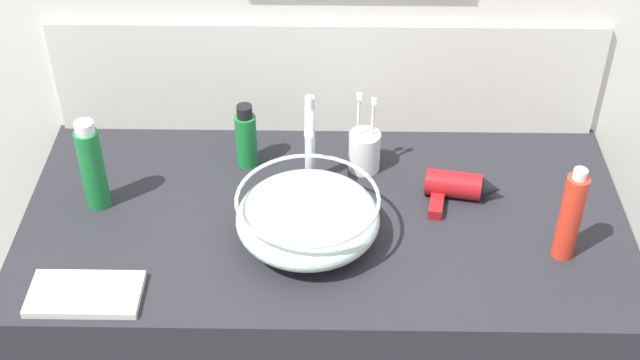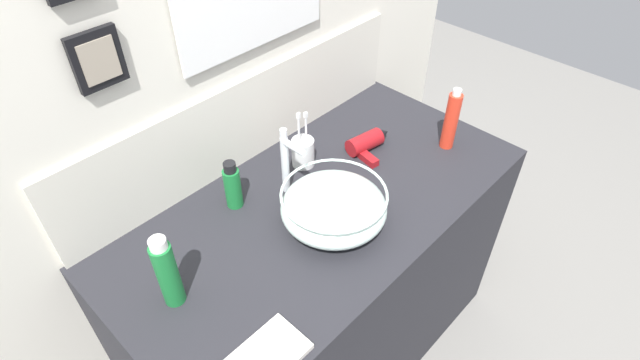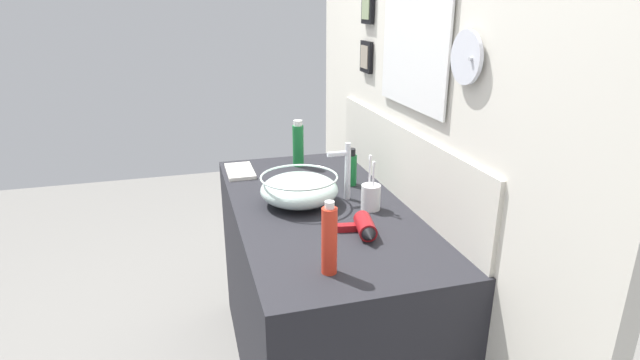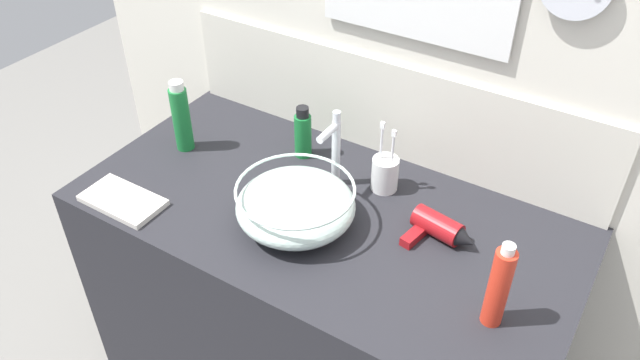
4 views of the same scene
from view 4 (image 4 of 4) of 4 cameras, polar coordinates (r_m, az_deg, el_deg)
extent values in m
cube|color=#232328|center=(1.94, 0.27, -12.16)|extent=(1.33, 0.67, 0.83)
cube|color=silver|center=(1.74, 6.83, 12.26)|extent=(2.14, 0.06, 2.32)
cube|color=beige|center=(1.79, 5.86, 6.54)|extent=(1.31, 0.02, 0.29)
ellipsoid|color=silver|center=(1.57, -2.24, -2.38)|extent=(0.30, 0.30, 0.12)
torus|color=silver|center=(1.54, -2.29, -0.85)|extent=(0.30, 0.30, 0.01)
torus|color=#B2B7BC|center=(1.61, -2.19, -3.84)|extent=(0.11, 0.11, 0.01)
cylinder|color=silver|center=(1.68, 1.47, 2.44)|extent=(0.02, 0.02, 0.20)
cylinder|color=silver|center=(1.60, 0.75, 4.36)|extent=(0.02, 0.08, 0.02)
cylinder|color=silver|center=(1.61, 1.53, 5.80)|extent=(0.02, 0.02, 0.03)
cylinder|color=maroon|center=(1.59, 10.69, -4.08)|extent=(0.13, 0.08, 0.06)
cone|color=black|center=(1.56, 13.21, -5.40)|extent=(0.05, 0.06, 0.05)
cube|color=maroon|center=(1.58, 8.67, -4.99)|extent=(0.05, 0.09, 0.02)
cylinder|color=white|center=(1.70, 5.95, 0.55)|extent=(0.07, 0.07, 0.10)
cylinder|color=white|center=(1.67, 6.56, 1.54)|extent=(0.01, 0.01, 0.17)
cube|color=white|center=(1.62, 6.80, 4.26)|extent=(0.01, 0.01, 0.02)
cylinder|color=white|center=(1.68, 5.54, 2.07)|extent=(0.01, 0.01, 0.19)
cube|color=white|center=(1.62, 5.76, 5.01)|extent=(0.01, 0.01, 0.02)
cylinder|color=red|center=(1.37, 15.99, -9.48)|extent=(0.05, 0.05, 0.20)
cylinder|color=silver|center=(1.29, 16.85, -6.09)|extent=(0.03, 0.03, 0.02)
cylinder|color=#197233|center=(1.87, -12.54, 5.42)|extent=(0.05, 0.05, 0.20)
cylinder|color=silver|center=(1.81, -13.01, 8.39)|extent=(0.04, 0.04, 0.03)
cylinder|color=#197233|center=(1.81, -1.57, 4.05)|extent=(0.05, 0.05, 0.13)
cylinder|color=black|center=(1.77, -1.61, 6.23)|extent=(0.04, 0.04, 0.03)
cube|color=silver|center=(1.75, -17.58, -1.79)|extent=(0.22, 0.12, 0.02)
camera|label=1|loc=(0.80, -101.03, 11.53)|focal=50.00mm
camera|label=2|loc=(1.47, -51.85, 25.12)|focal=28.00mm
camera|label=3|loc=(1.26, 83.73, -14.21)|focal=28.00mm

